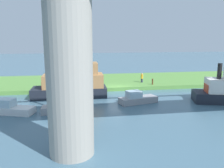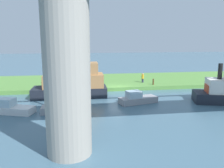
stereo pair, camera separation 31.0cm
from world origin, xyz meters
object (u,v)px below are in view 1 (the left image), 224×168
object	(u,v)px
pontoon_yellow	(63,108)
houseboat_blue	(137,99)
motorboat_white	(72,83)
mooring_post	(153,82)
skiff_small	(10,108)
person_on_bank	(142,78)
bridge_pylon	(69,67)

from	to	relation	value
pontoon_yellow	houseboat_blue	xyz separation A→B (m)	(-7.76, -2.07, 0.00)
motorboat_white	pontoon_yellow	size ratio (longest dim) A/B	2.11
mooring_post	houseboat_blue	bearing A→B (deg)	59.61
motorboat_white	skiff_small	xyz separation A→B (m)	(5.65, 5.47, -1.15)
person_on_bank	motorboat_white	bearing A→B (deg)	26.14
motorboat_white	pontoon_yellow	distance (m)	6.20
bridge_pylon	skiff_small	size ratio (longest dim) A/B	2.39
pontoon_yellow	bridge_pylon	bearing A→B (deg)	96.38
pontoon_yellow	skiff_small	distance (m)	4.82
person_on_bank	mooring_post	size ratio (longest dim) A/B	1.69
motorboat_white	bridge_pylon	bearing A→B (deg)	90.20
mooring_post	skiff_small	distance (m)	18.76
pontoon_yellow	mooring_post	bearing A→B (deg)	-142.52
motorboat_white	skiff_small	world-z (taller)	motorboat_white
motorboat_white	mooring_post	bearing A→B (deg)	-164.36
bridge_pylon	skiff_small	xyz separation A→B (m)	(5.69, -8.64, -4.77)
bridge_pylon	houseboat_blue	bearing A→B (deg)	-124.03
person_on_bank	bridge_pylon	bearing A→B (deg)	62.30
bridge_pylon	pontoon_yellow	xyz separation A→B (m)	(0.90, -8.08, -4.77)
person_on_bank	mooring_post	distance (m)	2.11
motorboat_white	skiff_small	bearing A→B (deg)	44.08
person_on_bank	motorboat_white	distance (m)	11.20
skiff_small	motorboat_white	bearing A→B (deg)	-135.92
bridge_pylon	pontoon_yellow	world-z (taller)	bridge_pylon
motorboat_white	houseboat_blue	bearing A→B (deg)	150.19
skiff_small	mooring_post	bearing A→B (deg)	-152.84
mooring_post	motorboat_white	world-z (taller)	motorboat_white
pontoon_yellow	houseboat_blue	world-z (taller)	houseboat_blue
mooring_post	pontoon_yellow	world-z (taller)	pontoon_yellow
mooring_post	pontoon_yellow	xyz separation A→B (m)	(11.89, 9.12, -0.42)
motorboat_white	houseboat_blue	world-z (taller)	motorboat_white
bridge_pylon	motorboat_white	bearing A→B (deg)	-89.80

